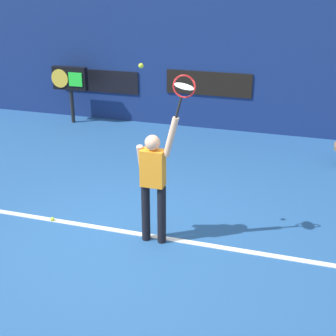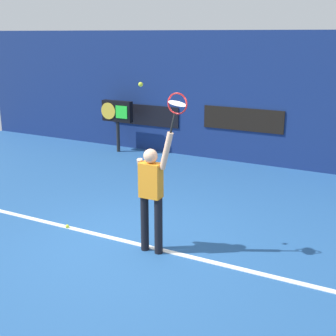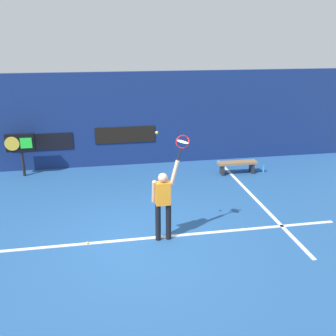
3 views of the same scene
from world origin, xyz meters
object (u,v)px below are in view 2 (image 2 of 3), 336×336
(spare_ball, at_px, (67,226))
(tennis_ball, at_px, (141,84))
(tennis_player, at_px, (151,192))
(scoreboard_clock, at_px, (117,113))
(tennis_racket, at_px, (177,106))

(spare_ball, bearing_deg, tennis_ball, -3.70)
(tennis_player, xyz_separation_m, tennis_ball, (-0.14, -0.04, 1.64))
(scoreboard_clock, xyz_separation_m, spare_ball, (2.29, -5.06, -1.11))
(tennis_ball, xyz_separation_m, spare_ball, (-1.65, 0.11, -2.61))
(tennis_ball, relative_size, scoreboard_clock, 0.05)
(tennis_ball, relative_size, spare_ball, 1.00)
(tennis_ball, distance_m, spare_ball, 3.09)
(tennis_racket, bearing_deg, scoreboard_clock, 131.31)
(tennis_player, height_order, scoreboard_clock, tennis_player)
(scoreboard_clock, height_order, spare_ball, scoreboard_clock)
(tennis_player, distance_m, scoreboard_clock, 6.56)
(tennis_player, xyz_separation_m, spare_ball, (-1.79, 0.07, -0.98))
(tennis_player, bearing_deg, scoreboard_clock, 128.48)
(scoreboard_clock, bearing_deg, spare_ball, -65.67)
(tennis_racket, height_order, scoreboard_clock, tennis_racket)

